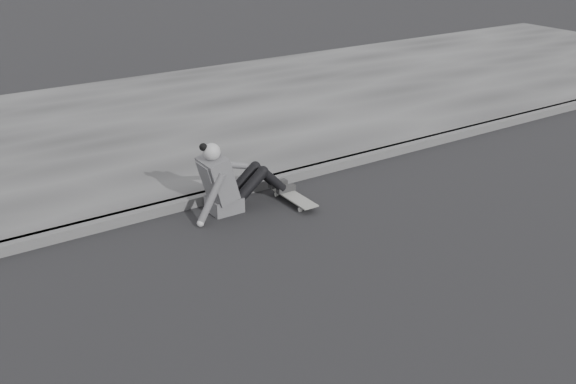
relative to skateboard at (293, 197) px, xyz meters
name	(u,v)px	position (x,y,z in m)	size (l,w,h in m)	color
ground	(454,257)	(0.64, -2.00, -0.07)	(80.00, 80.00, 0.00)	black
curb	(309,172)	(0.64, 0.58, -0.01)	(24.00, 0.16, 0.12)	#494949
sidewalk	(206,115)	(0.64, 3.60, -0.01)	(24.00, 6.00, 0.12)	#3D3D3D
skateboard	(293,197)	(0.00, 0.00, 0.00)	(0.20, 0.78, 0.09)	#A7A7A2
seated_woman	(229,181)	(-0.73, 0.25, 0.29)	(1.38, 0.46, 0.88)	#4B4B4D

